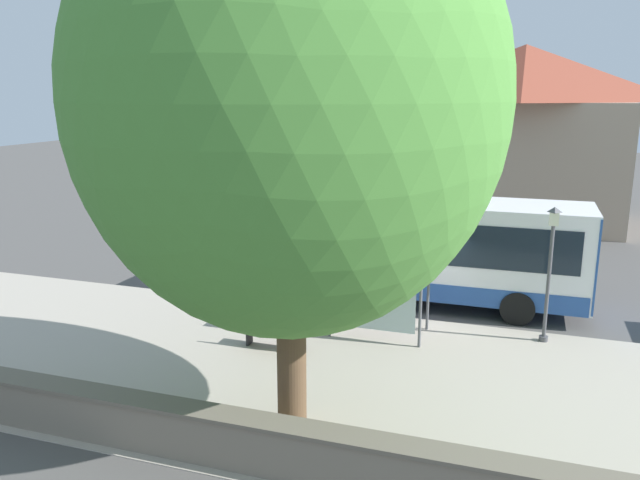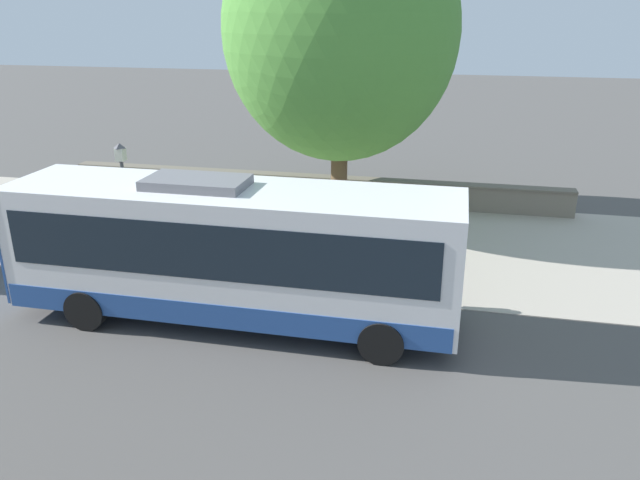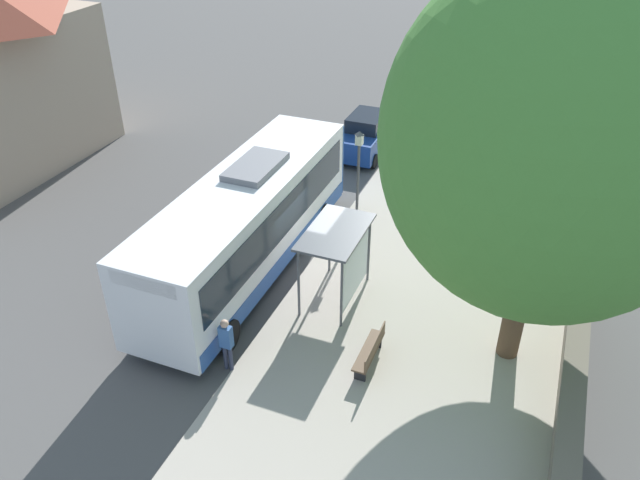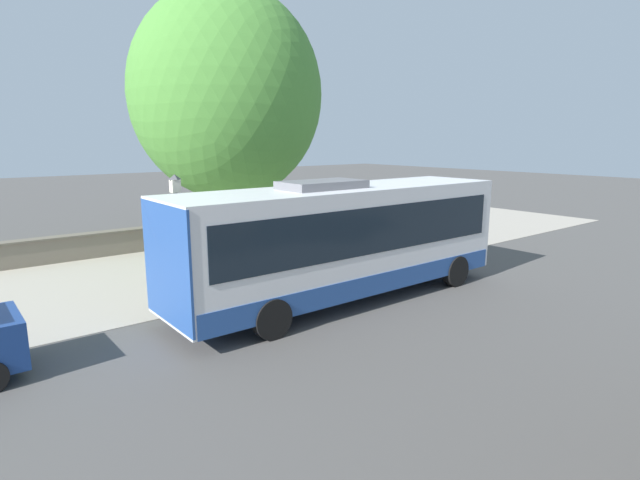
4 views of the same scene
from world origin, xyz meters
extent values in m
plane|color=#514F4C|center=(0.00, 0.00, 0.00)|extent=(120.00, 120.00, 0.00)
cube|color=#ADA393|center=(-4.50, 0.00, 0.01)|extent=(9.00, 44.00, 0.02)
cube|color=slate|center=(-8.55, 0.00, 0.47)|extent=(0.50, 20.00, 0.94)
cube|color=#685F52|center=(-8.55, 0.00, 0.98)|extent=(0.60, 20.00, 0.08)
cube|color=white|center=(1.72, 0.58, 1.90)|extent=(2.62, 10.70, 2.89)
cube|color=black|center=(1.72, 0.58, 2.27)|extent=(2.66, 9.85, 1.27)
cube|color=#264C93|center=(1.72, 0.58, 0.74)|extent=(2.66, 10.49, 0.58)
cube|color=#264C93|center=(1.72, -4.75, 1.90)|extent=(2.66, 0.06, 2.78)
cube|color=black|center=(1.72, 5.89, 3.05)|extent=(1.96, 0.08, 0.41)
cube|color=slate|center=(1.72, -0.23, 3.45)|extent=(1.31, 2.35, 0.22)
cylinder|color=black|center=(0.49, 4.32, 0.50)|extent=(0.30, 1.00, 1.00)
cylinder|color=black|center=(2.95, 4.32, 0.50)|extent=(0.30, 1.00, 1.00)
cylinder|color=black|center=(0.49, -2.74, 0.50)|extent=(0.30, 1.00, 1.00)
cylinder|color=black|center=(2.95, -2.74, 0.50)|extent=(0.30, 1.00, 1.00)
cylinder|color=#515459|center=(-0.78, -0.31, 1.19)|extent=(0.08, 0.08, 2.39)
cylinder|color=#515459|center=(-0.78, 2.20, 1.19)|extent=(0.08, 0.08, 2.39)
cylinder|color=#515459|center=(-2.12, -0.31, 1.19)|extent=(0.08, 0.08, 2.39)
cylinder|color=#515459|center=(-2.12, 2.20, 1.19)|extent=(0.08, 0.08, 2.39)
cube|color=#515459|center=(-1.45, 0.94, 2.43)|extent=(1.65, 2.81, 0.08)
cube|color=silver|center=(-2.10, 0.94, 1.31)|extent=(0.03, 2.26, 1.91)
cylinder|color=#2D3347|center=(0.01, 5.00, 0.41)|extent=(0.12, 0.12, 0.82)
cylinder|color=#2D3347|center=(0.17, 5.00, 0.41)|extent=(0.12, 0.12, 0.82)
cube|color=#38609E|center=(0.09, 5.00, 1.15)|extent=(0.34, 0.22, 0.66)
sphere|color=tan|center=(0.09, 5.00, 1.60)|extent=(0.23, 0.23, 0.23)
cube|color=brown|center=(-3.36, 3.37, 0.45)|extent=(0.40, 1.76, 0.06)
cube|color=brown|center=(-3.53, 3.37, 0.68)|extent=(0.04, 1.76, 0.40)
cube|color=black|center=(-3.36, 2.67, 0.23)|extent=(0.32, 0.06, 0.45)
cube|color=black|center=(-3.36, 4.08, 0.23)|extent=(0.32, 0.06, 0.45)
cylinder|color=#4C4C51|center=(-0.64, -3.47, 0.08)|extent=(0.24, 0.24, 0.16)
cylinder|color=#4C4C51|center=(-0.64, -3.47, 1.63)|extent=(0.10, 0.10, 3.26)
cube|color=silver|center=(-0.64, -3.47, 3.43)|extent=(0.24, 0.24, 0.35)
pyramid|color=#4C4C51|center=(-0.64, -3.47, 3.68)|extent=(0.28, 0.28, 0.14)
cylinder|color=brown|center=(-6.85, 1.52, 2.17)|extent=(0.59, 0.59, 4.33)
ellipsoid|color=#4C8C38|center=(-6.85, 1.52, 6.51)|extent=(7.93, 7.93, 8.72)
cube|color=navy|center=(1.06, -9.59, 0.76)|extent=(1.71, 3.95, 0.97)
cube|color=black|center=(1.06, -9.69, 1.54)|extent=(1.46, 2.05, 0.60)
cylinder|color=black|center=(0.25, -8.31, 0.32)|extent=(0.22, 0.64, 0.64)
cylinder|color=black|center=(1.87, -8.31, 0.32)|extent=(0.22, 0.64, 0.64)
cylinder|color=black|center=(0.25, -10.88, 0.32)|extent=(0.22, 0.64, 0.64)
cylinder|color=black|center=(1.87, -10.88, 0.32)|extent=(0.22, 0.64, 0.64)
camera|label=1|loc=(-17.70, -2.67, 6.66)|focal=35.00mm
camera|label=2|loc=(14.73, 5.57, 7.26)|focal=35.00mm
camera|label=3|loc=(-6.86, 15.59, 12.20)|focal=35.00mm
camera|label=4|loc=(12.46, -8.82, 4.67)|focal=28.00mm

